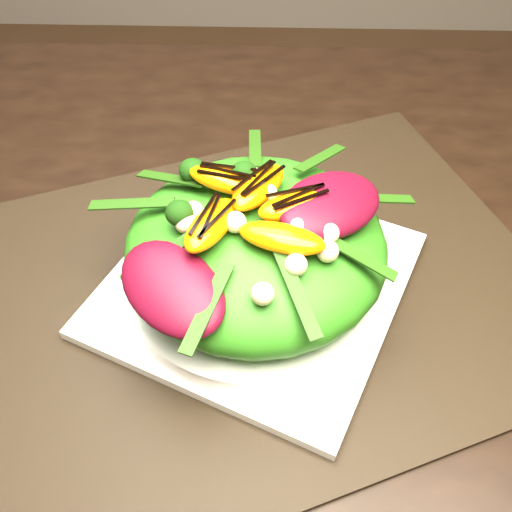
{
  "coord_description": "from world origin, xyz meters",
  "views": [
    {
      "loc": [
        0.29,
        -0.37,
        1.19
      ],
      "look_at": [
        0.28,
        -0.01,
        0.8
      ],
      "focal_mm": 42.0,
      "sensor_mm": 36.0,
      "label": 1
    }
  ],
  "objects_px": {
    "salad_bowl": "(256,274)",
    "lettuce_mound": "(256,246)",
    "plate_base": "(256,283)",
    "placemat": "(256,288)",
    "orange_segment": "(240,183)"
  },
  "relations": [
    {
      "from": "plate_base",
      "to": "lettuce_mound",
      "type": "distance_m",
      "value": 0.05
    },
    {
      "from": "plate_base",
      "to": "lettuce_mound",
      "type": "xyz_separation_m",
      "value": [
        0.0,
        0.0,
        0.05
      ]
    },
    {
      "from": "lettuce_mound",
      "to": "orange_segment",
      "type": "distance_m",
      "value": 0.06
    },
    {
      "from": "salad_bowl",
      "to": "lettuce_mound",
      "type": "xyz_separation_m",
      "value": [
        0.0,
        0.0,
        0.04
      ]
    },
    {
      "from": "plate_base",
      "to": "salad_bowl",
      "type": "relative_size",
      "value": 1.05
    },
    {
      "from": "orange_segment",
      "to": "plate_base",
      "type": "bearing_deg",
      "value": -63.08
    },
    {
      "from": "salad_bowl",
      "to": "lettuce_mound",
      "type": "bearing_deg",
      "value": 0.0
    },
    {
      "from": "lettuce_mound",
      "to": "plate_base",
      "type": "bearing_deg",
      "value": -90.0
    },
    {
      "from": "placemat",
      "to": "plate_base",
      "type": "distance_m",
      "value": 0.01
    },
    {
      "from": "plate_base",
      "to": "salad_bowl",
      "type": "bearing_deg",
      "value": 90.0
    },
    {
      "from": "plate_base",
      "to": "salad_bowl",
      "type": "distance_m",
      "value": 0.01
    },
    {
      "from": "placemat",
      "to": "plate_base",
      "type": "relative_size",
      "value": 2.12
    },
    {
      "from": "lettuce_mound",
      "to": "salad_bowl",
      "type": "bearing_deg",
      "value": 0.0
    },
    {
      "from": "placemat",
      "to": "salad_bowl",
      "type": "relative_size",
      "value": 2.23
    },
    {
      "from": "placemat",
      "to": "lettuce_mound",
      "type": "xyz_separation_m",
      "value": [
        0.0,
        0.0,
        0.06
      ]
    }
  ]
}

